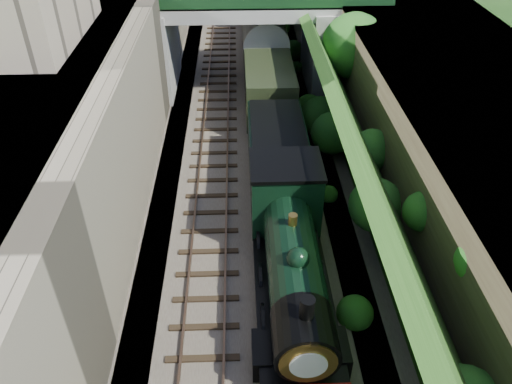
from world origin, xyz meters
TOP-DOWN VIEW (x-y plane):
  - trackbed at (0.00, 20.00)m, footprint 10.00×90.00m
  - retaining_wall at (-5.50, 20.00)m, footprint 1.00×90.00m
  - street_plateau_left at (-9.00, 20.00)m, footprint 6.00×90.00m
  - street_plateau_right at (9.50, 20.00)m, footprint 8.00×90.00m
  - embankment_slope at (4.95, 19.53)m, footprint 4.42×90.00m
  - track_left at (-2.00, 20.00)m, footprint 2.50×90.00m
  - track_right at (1.20, 20.00)m, footprint 2.50×90.00m
  - road_bridge at (0.94, 24.00)m, footprint 16.00×6.40m
  - tree at (5.91, 18.72)m, footprint 3.60×3.80m
  - locomotive at (1.20, 5.07)m, footprint 3.10×10.23m
  - tender at (1.20, 12.43)m, footprint 2.70×6.00m
  - coach_front at (1.20, 25.03)m, footprint 2.90×18.00m

SIDE VIEW (x-z plane):
  - trackbed at x=0.00m, z-range 0.00..0.20m
  - track_left at x=-2.00m, z-range 0.15..0.35m
  - track_right at x=1.20m, z-range 0.15..0.35m
  - tender at x=1.20m, z-range 0.09..3.14m
  - locomotive at x=1.20m, z-range -0.02..3.81m
  - coach_front at x=1.20m, z-range 0.20..3.90m
  - embankment_slope at x=4.95m, z-range -0.49..5.87m
  - street_plateau_right at x=9.50m, z-range 0.00..6.25m
  - retaining_wall at x=-5.50m, z-range 0.00..7.00m
  - street_plateau_left at x=-9.00m, z-range 0.00..7.00m
  - road_bridge at x=0.94m, z-range 0.45..7.70m
  - tree at x=5.91m, z-range 1.35..7.95m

